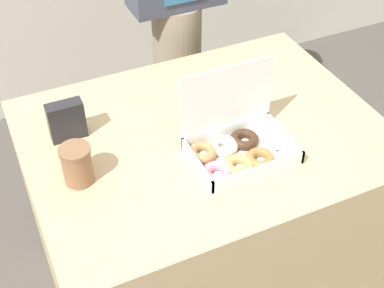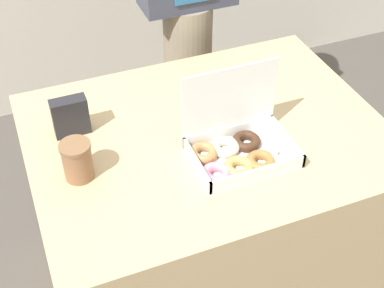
% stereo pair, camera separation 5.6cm
% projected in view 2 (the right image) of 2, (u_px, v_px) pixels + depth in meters
% --- Properties ---
extents(ground_plane, '(14.00, 14.00, 0.00)m').
position_uv_depth(ground_plane, '(204.00, 281.00, 2.08)').
color(ground_plane, '#4C4742').
extents(table, '(1.05, 0.80, 0.76)m').
position_uv_depth(table, '(206.00, 217.00, 1.83)').
color(table, tan).
rests_on(table, ground_plane).
extents(donut_box, '(0.32, 0.21, 0.24)m').
position_uv_depth(donut_box, '(239.00, 148.00, 1.47)').
color(donut_box, white).
rests_on(donut_box, table).
extents(coffee_cup, '(0.08, 0.08, 0.11)m').
position_uv_depth(coffee_cup, '(77.00, 160.00, 1.40)').
color(coffee_cup, '#8C6042').
rests_on(coffee_cup, table).
extents(napkin_holder, '(0.10, 0.04, 0.12)m').
position_uv_depth(napkin_holder, '(70.00, 117.00, 1.54)').
color(napkin_holder, '#232328').
rests_on(napkin_holder, table).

